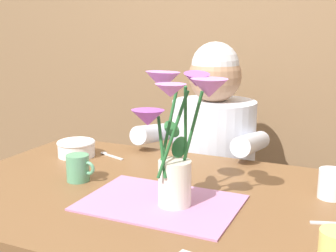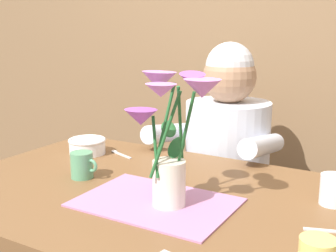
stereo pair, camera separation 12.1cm
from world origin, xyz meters
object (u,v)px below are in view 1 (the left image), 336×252
object	(u,v)px
flower_vase	(176,130)
ceramic_mug	(78,168)
ceramic_bowl	(76,148)
seated_person	(212,181)
coffee_cup	(332,184)

from	to	relation	value
flower_vase	ceramic_mug	size ratio (longest dim) A/B	3.68
ceramic_bowl	ceramic_mug	world-z (taller)	ceramic_mug
seated_person	coffee_cup	world-z (taller)	seated_person
seated_person	coffee_cup	size ratio (longest dim) A/B	12.20
flower_vase	ceramic_mug	bearing A→B (deg)	170.74
ceramic_mug	coffee_cup	bearing A→B (deg)	13.54
ceramic_bowl	ceramic_mug	bearing A→B (deg)	-52.67
ceramic_bowl	coffee_cup	distance (m)	0.86
ceramic_mug	ceramic_bowl	bearing A→B (deg)	127.33
flower_vase	ceramic_bowl	world-z (taller)	flower_vase
seated_person	ceramic_mug	distance (m)	0.70
seated_person	ceramic_bowl	distance (m)	0.60
seated_person	flower_vase	xyz separation A→B (m)	(0.13, -0.69, 0.38)
flower_vase	seated_person	bearing A→B (deg)	100.74
flower_vase	ceramic_mug	world-z (taller)	flower_vase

